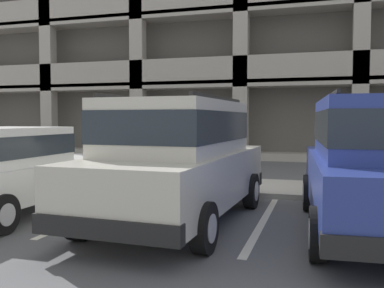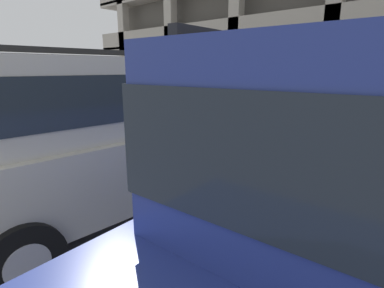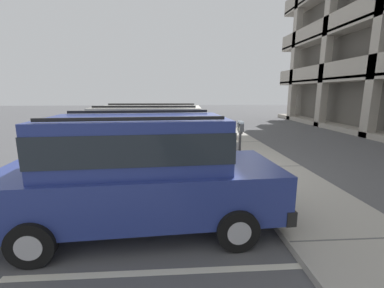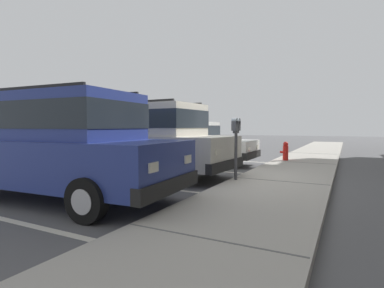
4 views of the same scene
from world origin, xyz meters
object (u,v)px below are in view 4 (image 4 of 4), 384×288
object	(u,v)px
dark_hatchback	(60,142)
fire_hydrant	(285,151)
red_sedan	(192,141)
parking_meter_near	(236,134)
silver_suv	(149,137)

from	to	relation	value
dark_hatchback	fire_hydrant	world-z (taller)	dark_hatchback
dark_hatchback	red_sedan	bearing A→B (deg)	179.67
dark_hatchback	fire_hydrant	bearing A→B (deg)	156.50
fire_hydrant	red_sedan	bearing A→B (deg)	-63.47
parking_meter_near	fire_hydrant	bearing A→B (deg)	176.41
silver_suv	fire_hydrant	bearing A→B (deg)	150.49
dark_hatchback	parking_meter_near	xyz separation A→B (m)	(-2.86, 2.47, 0.12)
red_sedan	fire_hydrant	xyz separation A→B (m)	(-1.55, 3.10, -0.36)
silver_suv	dark_hatchback	world-z (taller)	same
red_sedan	fire_hydrant	world-z (taller)	red_sedan
parking_meter_near	dark_hatchback	bearing A→B (deg)	-40.85
dark_hatchback	silver_suv	bearing A→B (deg)	178.69
silver_suv	dark_hatchback	distance (m)	3.01
parking_meter_near	fire_hydrant	xyz separation A→B (m)	(-4.74, 0.30, -0.74)
red_sedan	fire_hydrant	distance (m)	3.49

